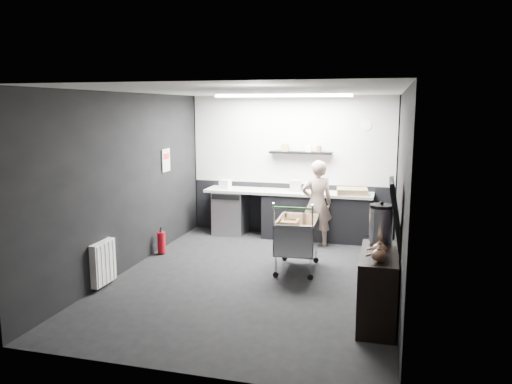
# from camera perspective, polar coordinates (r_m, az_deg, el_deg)

# --- Properties ---
(floor) EXTENTS (5.50, 5.50, 0.00)m
(floor) POSITION_cam_1_polar(r_m,az_deg,el_deg) (7.44, -0.12, -9.78)
(floor) COLOR black
(floor) RESTS_ON ground
(ceiling) EXTENTS (5.50, 5.50, 0.00)m
(ceiling) POSITION_cam_1_polar(r_m,az_deg,el_deg) (7.02, -0.13, 11.49)
(ceiling) COLOR silver
(ceiling) RESTS_ON wall_back
(wall_back) EXTENTS (5.50, 0.00, 5.50)m
(wall_back) POSITION_cam_1_polar(r_m,az_deg,el_deg) (9.76, 4.06, 3.04)
(wall_back) COLOR black
(wall_back) RESTS_ON floor
(wall_front) EXTENTS (5.50, 0.00, 5.50)m
(wall_front) POSITION_cam_1_polar(r_m,az_deg,el_deg) (4.56, -9.14, -4.82)
(wall_front) COLOR black
(wall_front) RESTS_ON floor
(wall_left) EXTENTS (0.00, 5.50, 5.50)m
(wall_left) POSITION_cam_1_polar(r_m,az_deg,el_deg) (7.86, -14.36, 1.12)
(wall_left) COLOR black
(wall_left) RESTS_ON floor
(wall_right) EXTENTS (0.00, 5.50, 5.50)m
(wall_right) POSITION_cam_1_polar(r_m,az_deg,el_deg) (6.87, 16.20, -0.17)
(wall_right) COLOR black
(wall_right) RESTS_ON floor
(kitchen_wall_panel) EXTENTS (3.95, 0.02, 1.70)m
(kitchen_wall_panel) POSITION_cam_1_polar(r_m,az_deg,el_deg) (9.70, 4.07, 5.96)
(kitchen_wall_panel) COLOR silver
(kitchen_wall_panel) RESTS_ON wall_back
(dado_panel) EXTENTS (3.95, 0.02, 1.00)m
(dado_panel) POSITION_cam_1_polar(r_m,az_deg,el_deg) (9.88, 3.98, -1.88)
(dado_panel) COLOR black
(dado_panel) RESTS_ON wall_back
(floating_shelf) EXTENTS (1.20, 0.22, 0.04)m
(floating_shelf) POSITION_cam_1_polar(r_m,az_deg,el_deg) (9.57, 5.11, 4.51)
(floating_shelf) COLOR black
(floating_shelf) RESTS_ON wall_back
(wall_clock) EXTENTS (0.20, 0.03, 0.20)m
(wall_clock) POSITION_cam_1_polar(r_m,az_deg,el_deg) (9.51, 12.47, 7.49)
(wall_clock) COLOR white
(wall_clock) RESTS_ON wall_back
(poster) EXTENTS (0.02, 0.30, 0.40)m
(poster) POSITION_cam_1_polar(r_m,az_deg,el_deg) (8.97, -10.27, 3.60)
(poster) COLOR silver
(poster) RESTS_ON wall_left
(poster_red_band) EXTENTS (0.02, 0.22, 0.10)m
(poster_red_band) POSITION_cam_1_polar(r_m,az_deg,el_deg) (8.96, -10.25, 4.04)
(poster_red_band) COLOR red
(poster_red_band) RESTS_ON poster
(radiator) EXTENTS (0.10, 0.50, 0.60)m
(radiator) POSITION_cam_1_polar(r_m,az_deg,el_deg) (7.29, -17.07, -7.74)
(radiator) COLOR white
(radiator) RESTS_ON wall_left
(ceiling_strip) EXTENTS (2.40, 0.20, 0.04)m
(ceiling_strip) POSITION_cam_1_polar(r_m,az_deg,el_deg) (8.82, 3.04, 10.92)
(ceiling_strip) COLOR white
(ceiling_strip) RESTS_ON ceiling
(prep_counter) EXTENTS (3.20, 0.61, 0.90)m
(prep_counter) POSITION_cam_1_polar(r_m,az_deg,el_deg) (9.56, 4.42, -2.53)
(prep_counter) COLOR black
(prep_counter) RESTS_ON floor
(person) EXTENTS (0.66, 0.54, 1.55)m
(person) POSITION_cam_1_polar(r_m,az_deg,el_deg) (8.99, 6.97, -1.29)
(person) COLOR beige
(person) RESTS_ON floor
(shopping_cart) EXTENTS (0.63, 1.00, 1.09)m
(shopping_cart) POSITION_cam_1_polar(r_m,az_deg,el_deg) (7.67, 4.70, -5.15)
(shopping_cart) COLOR silver
(shopping_cart) RESTS_ON floor
(sideboard) EXTENTS (0.48, 1.12, 1.68)m
(sideboard) POSITION_cam_1_polar(r_m,az_deg,el_deg) (6.02, 13.92, -9.43)
(sideboard) COLOR black
(sideboard) RESTS_ON floor
(fire_extinguisher) EXTENTS (0.14, 0.14, 0.45)m
(fire_extinguisher) POSITION_cam_1_polar(r_m,az_deg,el_deg) (8.67, -10.76, -5.59)
(fire_extinguisher) COLOR red
(fire_extinguisher) RESTS_ON floor
(cardboard_box) EXTENTS (0.59, 0.48, 0.11)m
(cardboard_box) POSITION_cam_1_polar(r_m,az_deg,el_deg) (9.29, 10.93, 0.08)
(cardboard_box) COLOR olive
(cardboard_box) RESTS_ON prep_counter
(pink_tub) EXTENTS (0.21, 0.21, 0.21)m
(pink_tub) POSITION_cam_1_polar(r_m,az_deg,el_deg) (9.46, 4.54, 0.71)
(pink_tub) COLOR beige
(pink_tub) RESTS_ON prep_counter
(white_container) EXTENTS (0.22, 0.19, 0.18)m
(white_container) POSITION_cam_1_polar(r_m,az_deg,el_deg) (9.76, -3.54, 0.90)
(white_container) COLOR white
(white_container) RESTS_ON prep_counter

